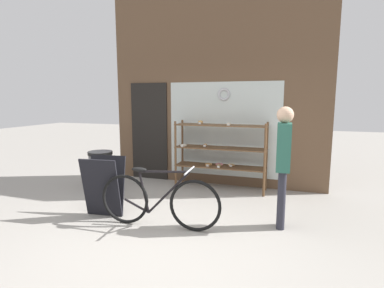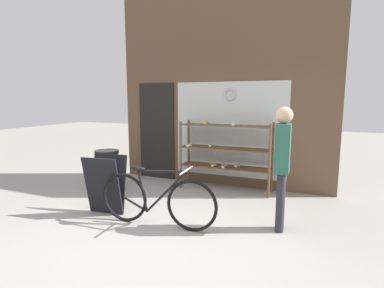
% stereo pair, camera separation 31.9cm
% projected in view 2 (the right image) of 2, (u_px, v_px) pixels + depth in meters
% --- Properties ---
extents(ground_plane, '(30.00, 30.00, 0.00)m').
position_uv_depth(ground_plane, '(154.00, 241.00, 3.76)').
color(ground_plane, gray).
extents(storefront_facade, '(4.44, 0.13, 3.89)m').
position_uv_depth(storefront_facade, '(219.00, 93.00, 6.02)').
color(storefront_facade, brown).
rests_on(storefront_facade, ground_plane).
extents(display_case, '(1.76, 0.44, 1.34)m').
position_uv_depth(display_case, '(225.00, 149.00, 5.76)').
color(display_case, brown).
rests_on(display_case, ground_plane).
extents(bicycle, '(1.74, 0.46, 0.84)m').
position_uv_depth(bicycle, '(156.00, 200.00, 4.14)').
color(bicycle, black).
rests_on(bicycle, ground_plane).
extents(sandwich_board, '(0.61, 0.44, 0.90)m').
position_uv_depth(sandwich_board, '(106.00, 185.00, 4.60)').
color(sandwich_board, black).
rests_on(sandwich_board, ground_plane).
extents(pedestrian, '(0.22, 0.33, 1.67)m').
position_uv_depth(pedestrian, '(282.00, 159.00, 3.92)').
color(pedestrian, '#282833').
rests_on(pedestrian, ground_plane).
extents(trash_bin, '(0.46, 0.46, 0.78)m').
position_uv_depth(trash_bin, '(107.00, 168.00, 5.85)').
color(trash_bin, slate).
rests_on(trash_bin, ground_plane).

